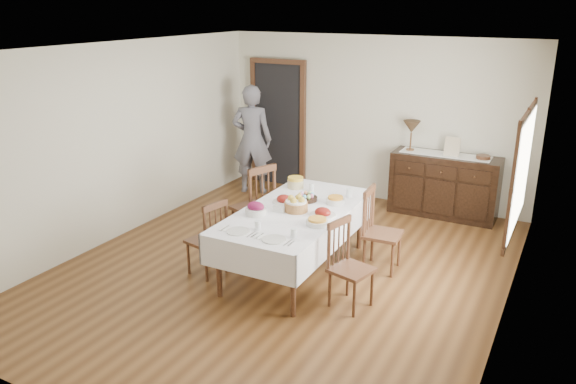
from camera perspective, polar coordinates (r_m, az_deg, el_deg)
The scene contains 26 objects.
ground at distance 6.88m, azimuth -0.39°, elevation -7.75°, with size 6.00×6.00×0.00m, color brown.
room_shell at distance 6.75m, azimuth 0.19°, elevation 6.53°, with size 5.02×6.02×2.65m.
dining_table at distance 6.57m, azimuth 0.79°, elevation -2.58°, with size 1.16×2.26×0.77m.
chair_left_near at distance 6.61m, azimuth -8.02°, elevation -4.59°, with size 0.46×0.46×0.93m.
chair_left_far at distance 7.35m, azimuth -3.33°, elevation -1.25°, with size 0.59×0.59×1.11m.
chair_right_near at distance 5.94m, azimuth 6.11°, elevation -7.25°, with size 0.48×0.48×0.94m.
chair_right_far at distance 6.77m, azimuth 9.21°, elevation -3.74°, with size 0.44×0.44×1.01m.
sideboard at distance 8.70m, azimuth 15.58°, elevation 0.66°, with size 1.56×0.57×0.94m.
person at distance 9.34m, azimuth -3.69°, elevation 5.70°, with size 0.61×0.39×1.94m, color slate.
bread_basket at distance 6.48m, azimuth 0.83°, elevation -1.31°, with size 0.27×0.27×0.19m.
egg_basket at distance 6.83m, azimuth 1.86°, elevation -0.58°, with size 0.28×0.28×0.10m.
ham_platter_a at distance 6.77m, azimuth -0.40°, elevation -0.80°, with size 0.28×0.28×0.11m.
ham_platter_b at distance 6.36m, azimuth 3.55°, elevation -2.15°, with size 0.30×0.30×0.11m.
beet_bowl at distance 6.38m, azimuth -3.30°, elevation -1.75°, with size 0.24×0.24×0.15m.
carrot_bowl at distance 6.74m, azimuth 4.84°, elevation -0.85°, with size 0.22×0.22×0.09m.
pineapple_bowl at distance 7.30m, azimuth 0.77°, elevation 0.97°, with size 0.21×0.21×0.14m.
casserole_dish at distance 6.10m, azimuth 2.99°, elevation -3.04°, with size 0.25×0.25×0.08m.
butter_dish at distance 6.47m, azimuth -0.87°, elevation -1.71°, with size 0.14×0.09×0.07m.
setting_left at distance 5.95m, azimuth -4.44°, elevation -3.78°, with size 0.42×0.31×0.10m.
setting_right at distance 5.74m, azimuth -0.80°, elevation -4.61°, with size 0.42×0.31×0.10m.
glass_far_a at distance 7.17m, azimuth 2.42°, elevation 0.47°, with size 0.06×0.06×0.10m.
glass_far_b at distance 6.99m, azimuth 6.20°, elevation -0.08°, with size 0.07×0.07×0.11m.
runner at distance 8.60m, azimuth 15.70°, elevation 3.71°, with size 1.30×0.35×0.01m.
table_lamp at distance 8.62m, azimuth 12.45°, elevation 6.40°, with size 0.26×0.26×0.46m.
picture_frame at distance 8.51m, azimuth 16.34°, elevation 4.43°, with size 0.22×0.08×0.28m.
deco_bowl at distance 8.49m, azimuth 19.22°, elevation 3.34°, with size 0.20×0.20×0.06m.
Camera 1 is at (2.92, -5.42, 3.07)m, focal length 35.00 mm.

